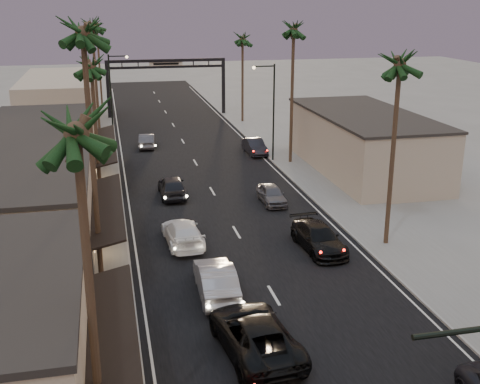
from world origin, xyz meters
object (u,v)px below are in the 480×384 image
palm_ra (401,56)px  palm_rb (294,24)px  palm_lb (82,25)px  palm_rc (243,35)px  palm_lc (91,60)px  oncoming_pickup (255,334)px  oncoming_silver (216,280)px  palm_far (96,23)px  streetlight_right (271,105)px  palm_ld (92,22)px  curbside_black (319,238)px  palm_la (75,118)px  arch (166,73)px  streetlight_left (113,89)px

palm_ra → palm_rb: 20.02m
palm_lb → palm_ra: palm_lb is taller
palm_rc → palm_rb: bearing=-90.0°
palm_lc → oncoming_pickup: 24.65m
palm_lc → oncoming_silver: (5.72, -16.27, -9.61)m
palm_far → streetlight_right: bearing=-65.2°
palm_rb → palm_lc: bearing=-155.1°
oncoming_pickup → oncoming_silver: bearing=-88.8°
streetlight_right → palm_ld: 19.78m
palm_far → curbside_black: bearing=-76.9°
oncoming_silver → palm_lc: bearing=-68.9°
streetlight_right → palm_lc: size_ratio=0.74×
palm_ld → palm_ra: 35.47m
streetlight_right → palm_rb: palm_rb is taller
palm_rb → curbside_black: (-4.36, -19.86, -11.65)m
palm_lc → palm_rb: 19.07m
palm_la → palm_ld: 46.01m
palm_ld → palm_rc: palm_ld is taller
arch → palm_far: bearing=136.0°
palm_lc → palm_ra: (17.20, -12.00, 0.97)m
palm_ld → palm_la: bearing=-90.0°
streetlight_right → palm_rb: bearing=-30.8°
oncoming_silver → curbside_black: (7.12, 4.41, -0.09)m
curbside_black → palm_lb: bearing=-174.1°
palm_lb → streetlight_left: bearing=87.3°
palm_la → oncoming_silver: 16.12m
arch → palm_rc: 11.59m
streetlight_right → palm_rb: (1.68, -1.00, 7.09)m
palm_rc → oncoming_silver: size_ratio=2.35×
streetlight_left → palm_lb: 36.93m
palm_ld → oncoming_pickup: bearing=-81.1°
palm_far → palm_rb: bearing=-63.6°
palm_lc → oncoming_pickup: size_ratio=1.98×
palm_rb → palm_far: (-16.90, 34.00, -0.97)m
streetlight_right → palm_ld: bearing=147.2°
arch → oncoming_pickup: size_ratio=2.46×
palm_la → oncoming_pickup: (6.41, 5.23, -10.59)m
palm_lb → palm_rb: 27.94m
palm_lc → palm_rb: (17.20, 8.00, 1.95)m
palm_lb → oncoming_pickup: bearing=-50.5°
palm_lb → palm_ra: bearing=6.6°
palm_rb → oncoming_pickup: (-10.79, -29.77, -11.56)m
palm_lc → palm_ra: 20.99m
palm_lc → curbside_black: palm_lc is taller
palm_ra → oncoming_pickup: palm_ra is taller
curbside_black → streetlight_left: bearing=104.7°
palm_lc → curbside_black: size_ratio=2.31×
streetlight_right → palm_la: palm_la is taller
streetlight_left → oncoming_pickup: streetlight_left is taller
palm_far → oncoming_pickup: 64.93m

